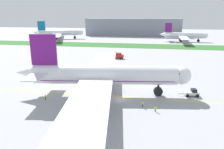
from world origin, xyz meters
TOP-DOWN VIEW (x-y plane):
  - ground_plane at (0.00, 0.00)m, footprint 600.00×600.00m
  - apron_taxi_line at (0.00, 1.58)m, footprint 280.00×0.36m
  - grass_median_strip at (0.00, 105.98)m, footprint 320.00×24.00m
  - airliner_foreground at (-5.76, 2.34)m, footprint 49.76×78.69m
  - pushback_tug at (19.70, 5.91)m, footprint 5.83×2.97m
  - ground_crew_wingwalker_port at (-20.16, -4.51)m, footprint 0.27×0.57m
  - ground_crew_marshaller_front at (9.30, -6.57)m, footprint 0.50×0.40m
  - ground_crew_wingwalker_starboard at (6.13, -4.56)m, footprint 0.38×0.58m
  - service_truck_baggage_loader at (-9.16, 56.19)m, footprint 5.46×3.52m
  - parked_airliner_far_left at (-78.04, 139.24)m, footprint 44.00×70.18m
  - parked_airliner_far_centre at (34.06, 138.39)m, footprint 39.56×61.07m
  - terminal_building at (-12.60, 184.34)m, footprint 99.81×20.00m

SIDE VIEW (x-z plane):
  - ground_plane at x=0.00m, z-range 0.00..0.00m
  - apron_taxi_line at x=0.00m, z-range 0.00..0.01m
  - grass_median_strip at x=0.00m, z-range 0.00..0.10m
  - ground_crew_marshaller_front at x=9.30m, z-range 0.17..1.75m
  - pushback_tug at x=19.70m, z-range -0.09..2.06m
  - ground_crew_wingwalker_port at x=-20.16m, z-range 0.17..1.80m
  - ground_crew_wingwalker_starboard at x=6.13m, z-range 0.19..1.91m
  - service_truck_baggage_loader at x=-9.16m, z-range 0.10..3.12m
  - parked_airliner_far_centre at x=34.06m, z-range -2.48..12.89m
  - parked_airliner_far_left at x=-78.04m, z-range -2.64..13.78m
  - airliner_foreground at x=-5.76m, z-range -2.80..14.63m
  - terminal_building at x=-12.60m, z-range 0.00..18.00m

